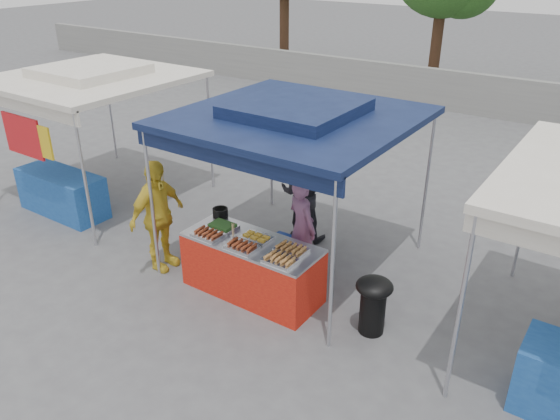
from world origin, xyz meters
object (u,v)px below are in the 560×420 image
Objects in this scene: customer_person at (157,216)px; vendor_woman at (302,228)px; wok_burner at (373,301)px; cooking_pot at (220,213)px; helper_man at (303,193)px; vendor_table at (252,267)px.

vendor_woman is at bearing -59.97° from customer_person.
vendor_woman reaches higher than wok_burner.
cooking_pot is at bearing 175.57° from wok_burner.
helper_man reaches higher than vendor_woman.
cooking_pot is 2.69m from wok_burner.
customer_person is at bearing -142.73° from cooking_pot.
vendor_woman reaches higher than cooking_pot.
wok_burner is 0.52× the size of vendor_woman.
wok_burner is (2.65, -0.17, -0.44)m from cooking_pot.
customer_person reaches higher than cooking_pot.
vendor_table is at bearing -81.58° from customer_person.
cooking_pot is 0.13× the size of customer_person.
cooking_pot is at bearing 53.97° from helper_man.
customer_person is at bearing -171.83° from vendor_table.
helper_man is at bearing -32.25° from customer_person.
vendor_woman reaches higher than vendor_table.
customer_person is at bearing -174.04° from wok_burner.
vendor_table is 1.21× the size of helper_man.
customer_person reaches higher than wok_burner.
customer_person is (-1.60, -0.23, 0.46)m from vendor_table.
helper_man is (-2.10, 1.64, 0.35)m from wok_burner.
cooking_pot is 0.14× the size of helper_man.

